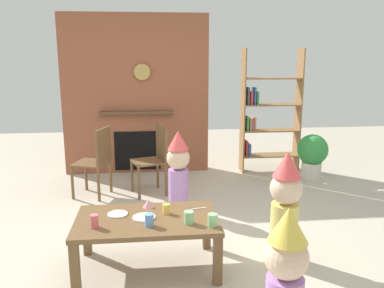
% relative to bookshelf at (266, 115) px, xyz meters
% --- Properties ---
extents(ground_plane, '(12.00, 12.00, 0.00)m').
position_rel_bookshelf_xyz_m(ground_plane, '(-1.51, -2.40, -0.89)').
color(ground_plane, '#BCB29E').
extents(brick_fireplace_feature, '(2.20, 0.28, 2.40)m').
position_rel_bookshelf_xyz_m(brick_fireplace_feature, '(-1.98, 0.20, 0.30)').
color(brick_fireplace_feature, '#935138').
rests_on(brick_fireplace_feature, ground_plane).
extents(bookshelf, '(0.90, 0.28, 1.90)m').
position_rel_bookshelf_xyz_m(bookshelf, '(0.00, 0.00, 0.00)').
color(bookshelf, olive).
rests_on(bookshelf, ground_plane).
extents(coffee_table, '(1.20, 0.71, 0.46)m').
position_rel_bookshelf_xyz_m(coffee_table, '(-1.83, -2.80, -0.50)').
color(coffee_table, brown).
rests_on(coffee_table, ground_plane).
extents(paper_cup_near_left, '(0.06, 0.06, 0.09)m').
position_rel_bookshelf_xyz_m(paper_cup_near_left, '(-1.66, -2.72, -0.39)').
color(paper_cup_near_left, '#F2CC4C').
rests_on(paper_cup_near_left, coffee_table).
extents(paper_cup_near_right, '(0.08, 0.08, 0.10)m').
position_rel_bookshelf_xyz_m(paper_cup_near_right, '(-1.30, -3.02, -0.38)').
color(paper_cup_near_right, '#8CD18C').
rests_on(paper_cup_near_right, coffee_table).
extents(paper_cup_center, '(0.06, 0.06, 0.11)m').
position_rel_bookshelf_xyz_m(paper_cup_center, '(-2.24, -2.94, -0.38)').
color(paper_cup_center, '#E5666B').
rests_on(paper_cup_center, coffee_table).
extents(paper_cup_far_left, '(0.08, 0.08, 0.10)m').
position_rel_bookshelf_xyz_m(paper_cup_far_left, '(-1.49, -2.95, -0.38)').
color(paper_cup_far_left, '#8CD18C').
rests_on(paper_cup_far_left, coffee_table).
extents(paper_cup_far_right, '(0.07, 0.07, 0.10)m').
position_rel_bookshelf_xyz_m(paper_cup_far_right, '(-1.81, -2.96, -0.38)').
color(paper_cup_far_right, '#669EE0').
rests_on(paper_cup_far_right, coffee_table).
extents(paper_plate_front, '(0.17, 0.17, 0.01)m').
position_rel_bookshelf_xyz_m(paper_plate_front, '(-2.08, -2.70, -0.43)').
color(paper_plate_front, white).
rests_on(paper_plate_front, coffee_table).
extents(paper_plate_rear, '(0.19, 0.19, 0.01)m').
position_rel_bookshelf_xyz_m(paper_plate_rear, '(-1.85, -2.80, -0.43)').
color(paper_plate_rear, white).
rests_on(paper_plate_rear, coffee_table).
extents(birthday_cake_slice, '(0.10, 0.10, 0.07)m').
position_rel_bookshelf_xyz_m(birthday_cake_slice, '(-1.81, -2.55, -0.40)').
color(birthday_cake_slice, pink).
rests_on(birthday_cake_slice, coffee_table).
extents(table_fork, '(0.15, 0.05, 0.01)m').
position_rel_bookshelf_xyz_m(table_fork, '(-1.36, -2.64, -0.43)').
color(table_fork, silver).
rests_on(table_fork, coffee_table).
extents(child_with_cone_hat, '(0.26, 0.26, 0.95)m').
position_rel_bookshelf_xyz_m(child_with_cone_hat, '(-1.00, -3.91, -0.39)').
color(child_with_cone_hat, '#B27FCC').
rests_on(child_with_cone_hat, ground_plane).
extents(child_in_pink, '(0.28, 0.28, 1.01)m').
position_rel_bookshelf_xyz_m(child_in_pink, '(-0.63, -2.80, -0.36)').
color(child_in_pink, '#E0CC66').
rests_on(child_in_pink, ground_plane).
extents(child_by_the_chairs, '(0.27, 0.27, 0.96)m').
position_rel_bookshelf_xyz_m(child_by_the_chairs, '(-1.47, -1.56, -0.38)').
color(child_by_the_chairs, '#B27FCC').
rests_on(child_by_the_chairs, ground_plane).
extents(dining_chair_left, '(0.51, 0.51, 0.90)m').
position_rel_bookshelf_xyz_m(dining_chair_left, '(-2.46, -0.92, -0.38)').
color(dining_chair_left, brown).
rests_on(dining_chair_left, ground_plane).
extents(dining_chair_middle, '(0.50, 0.50, 0.90)m').
position_rel_bookshelf_xyz_m(dining_chair_middle, '(-1.72, -0.87, -0.38)').
color(dining_chair_middle, brown).
rests_on(dining_chair_middle, ground_plane).
extents(potted_plant_tall, '(0.45, 0.45, 0.66)m').
position_rel_bookshelf_xyz_m(potted_plant_tall, '(0.60, -0.45, -0.51)').
color(potted_plant_tall, beige).
rests_on(potted_plant_tall, ground_plane).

